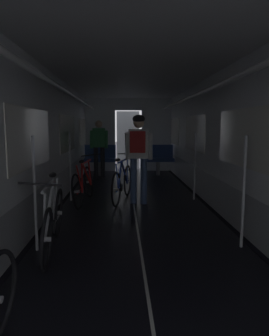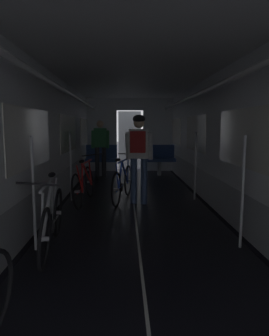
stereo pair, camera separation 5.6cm
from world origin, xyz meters
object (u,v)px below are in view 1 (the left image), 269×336
Objects in this scene: bench_seat_far_right at (158,157)px; person_cyclist_aisle at (139,149)px; bench_seat_far_left at (100,157)px; bicycle_red at (84,184)px; bicycle_silver at (53,220)px; bicycle_blue_in_aisle at (122,182)px; person_standing_near_bench at (99,145)px.

bench_seat_far_right is 3.82m from person_cyclist_aisle.
bench_seat_far_left and bicycle_red have the same top height.
bicycle_silver reaches higher than bicycle_blue_in_aisle.
bench_seat_far_left is 0.58× the size of person_standing_near_bench.
person_cyclist_aisle is 1.03× the size of person_standing_near_bench.
person_cyclist_aisle reaches higher than bicycle_blue_in_aisle.
bicycle_red is (0.08, 2.40, -0.00)m from bicycle_silver.
bicycle_silver is (-1.96, -6.00, -0.18)m from bench_seat_far_right.
bench_seat_far_left is at bearing 105.08° from person_cyclist_aisle.
bench_seat_far_left is at bearing 101.21° from bicycle_blue_in_aisle.
bench_seat_far_right is 6.31m from bicycle_silver.
bicycle_red is 1.00× the size of person_standing_near_bench.
person_standing_near_bench is (-0.68, 3.06, 0.59)m from bicycle_blue_in_aisle.
bench_seat_far_right is at bearing 71.91° from bicycle_silver.
person_cyclist_aisle is (1.08, -0.11, 0.69)m from bicycle_red.
bench_seat_far_right is 1.88m from person_standing_near_bench.
bicycle_red is 0.98× the size of person_cyclist_aisle.
bicycle_silver is (-0.16, -6.00, -0.18)m from bench_seat_far_left.
bench_seat_far_right reaches higher than bicycle_blue_in_aisle.
bicycle_silver is 5.65m from person_standing_near_bench.
bench_seat_far_right is 0.58× the size of bicycle_silver.
person_cyclist_aisle reaches higher than person_standing_near_bench.
person_cyclist_aisle is 0.80m from bicycle_blue_in_aisle.
person_standing_near_bench is at bearing -168.17° from bench_seat_far_right.
bench_seat_far_left and bench_seat_far_right have the same top height.
person_cyclist_aisle is at bearing -39.93° from bicycle_blue_in_aisle.
person_standing_near_bench reaches higher than bicycle_silver.
bench_seat_far_right is at bearing 62.37° from bicycle_red.
bench_seat_far_left is at bearing 88.71° from bicycle_red.
bench_seat_far_left is 0.58× the size of bicycle_red.
person_standing_near_bench is (0.00, -0.38, 0.41)m from bench_seat_far_left.
bicycle_silver is 2.66m from person_cyclist_aisle.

